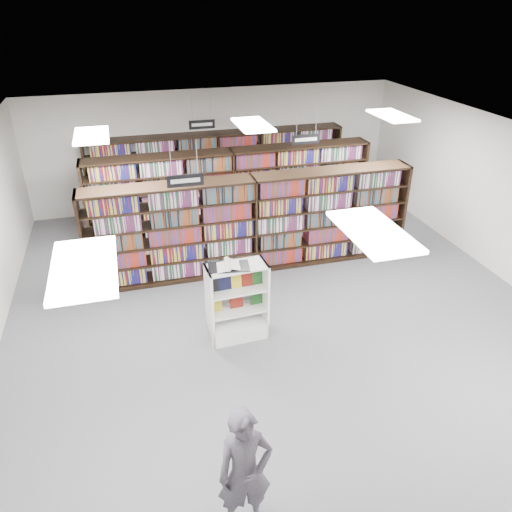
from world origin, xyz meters
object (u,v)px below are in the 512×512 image
object	(u,v)px
endcap_display	(237,312)
open_book	(228,266)
shopper	(245,472)
bookshelf_row_near	(253,224)

from	to	relation	value
endcap_display	open_book	xyz separation A→B (m)	(-0.14, -0.05, 0.98)
open_book	shopper	bearing A→B (deg)	-91.63
open_book	shopper	xyz separation A→B (m)	(-0.60, -3.45, -0.62)
endcap_display	open_book	distance (m)	0.99
bookshelf_row_near	shopper	size ratio (longest dim) A/B	4.13
endcap_display	shopper	distance (m)	3.60
bookshelf_row_near	open_book	distance (m)	2.62
bookshelf_row_near	endcap_display	distance (m)	2.54
bookshelf_row_near	open_book	bearing A→B (deg)	-114.26
shopper	endcap_display	bearing A→B (deg)	78.19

